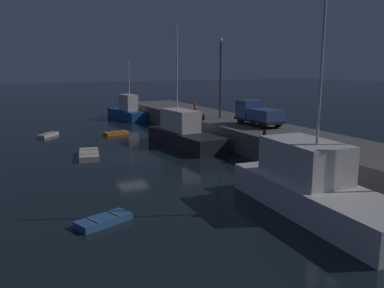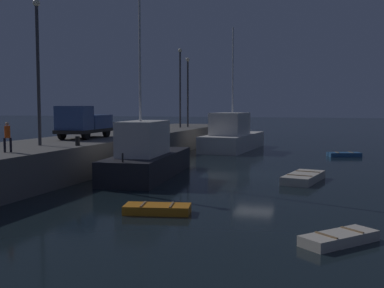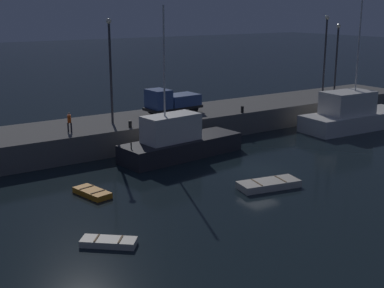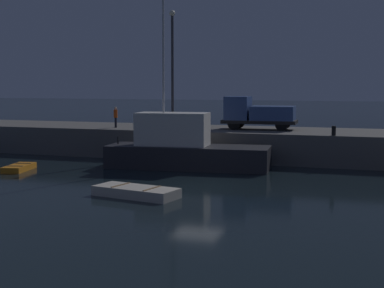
{
  "view_description": "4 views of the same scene",
  "coord_description": "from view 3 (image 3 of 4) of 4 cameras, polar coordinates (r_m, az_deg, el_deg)",
  "views": [
    {
      "loc": [
        33.01,
        -10.04,
        8.04
      ],
      "look_at": [
        1.34,
        5.17,
        1.07
      ],
      "focal_mm": 37.43,
      "sensor_mm": 36.0,
      "label": 1
    },
    {
      "loc": [
        -30.76,
        -5.34,
        4.51
      ],
      "look_at": [
        0.7,
        4.54,
        1.86
      ],
      "focal_mm": 44.23,
      "sensor_mm": 36.0,
      "label": 2
    },
    {
      "loc": [
        -24.99,
        -28.2,
        11.79
      ],
      "look_at": [
        -2.52,
        5.2,
        1.26
      ],
      "focal_mm": 49.14,
      "sensor_mm": 36.0,
      "label": 3
    },
    {
      "loc": [
        9.27,
        -28.04,
        5.43
      ],
      "look_at": [
        -2.04,
        5.07,
        1.73
      ],
      "focal_mm": 53.14,
      "sensor_mm": 36.0,
      "label": 4
    }
  ],
  "objects": [
    {
      "name": "utility_truck",
      "position": [
        49.0,
        -2.27,
        4.67
      ],
      "size": [
        5.5,
        2.55,
        2.41
      ],
      "color": "black",
      "rests_on": "pier_quay"
    },
    {
      "name": "bollard_central",
      "position": [
        43.78,
        -6.73,
        2.16
      ],
      "size": [
        0.28,
        0.28,
        0.57
      ],
      "primitive_type": "cylinder",
      "color": "black",
      "rests_on": "pier_quay"
    },
    {
      "name": "pier_quay",
      "position": [
        49.19,
        -2.5,
        2.03
      ],
      "size": [
        60.81,
        7.14,
        2.11
      ],
      "color": "#5B5956",
      "rests_on": "ground"
    },
    {
      "name": "fishing_boat_white",
      "position": [
        54.53,
        17.1,
        3.03
      ],
      "size": [
        12.12,
        4.54,
        12.45
      ],
      "color": "silver",
      "rests_on": "ground"
    },
    {
      "name": "lamp_post_central",
      "position": [
        60.82,
        15.43,
        9.36
      ],
      "size": [
        0.44,
        0.44,
        7.91
      ],
      "color": "#38383D",
      "rests_on": "pier_quay"
    },
    {
      "name": "lamp_post_west",
      "position": [
        44.88,
        -8.85,
        8.6
      ],
      "size": [
        0.44,
        0.44,
        8.79
      ],
      "color": "#38383D",
      "rests_on": "pier_quay"
    },
    {
      "name": "ground_plane",
      "position": [
        39.48,
        7.27,
        -2.84
      ],
      "size": [
        320.0,
        320.0,
        0.0
      ],
      "primitive_type": "plane",
      "color": "black"
    },
    {
      "name": "rowboat_blue_far",
      "position": [
        27.56,
        -9.03,
        -10.47
      ],
      "size": [
        2.8,
        2.61,
        0.39
      ],
      "color": "beige",
      "rests_on": "ground"
    },
    {
      "name": "rowboat_white_mid",
      "position": [
        34.63,
        -10.78,
        -5.2
      ],
      "size": [
        1.72,
        2.95,
        0.41
      ],
      "color": "orange",
      "rests_on": "ground"
    },
    {
      "name": "dockworker",
      "position": [
        42.91,
        -13.17,
        2.46
      ],
      "size": [
        0.4,
        0.4,
        1.58
      ],
      "color": "black",
      "rests_on": "pier_quay"
    },
    {
      "name": "dinghy_orange_near",
      "position": [
        35.77,
        8.31,
        -4.35
      ],
      "size": [
        4.43,
        2.4,
        0.52
      ],
      "color": "beige",
      "rests_on": "ground"
    },
    {
      "name": "fishing_trawler_red",
      "position": [
        42.26,
        -1.49,
        0.26
      ],
      "size": [
        10.75,
        4.24,
        11.94
      ],
      "color": "#232328",
      "rests_on": "ground"
    },
    {
      "name": "bollard_west",
      "position": [
        49.82,
        5.48,
        3.75
      ],
      "size": [
        0.28,
        0.28,
        0.63
      ],
      "primitive_type": "cylinder",
      "color": "black",
      "rests_on": "pier_quay"
    },
    {
      "name": "lamp_post_east",
      "position": [
        60.06,
        14.26,
        9.82
      ],
      "size": [
        0.44,
        0.44,
        8.79
      ],
      "color": "#38383D",
      "rests_on": "pier_quay"
    }
  ]
}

